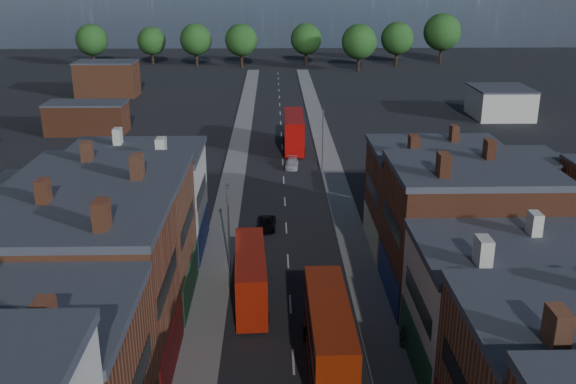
{
  "coord_description": "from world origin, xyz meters",
  "views": [
    {
      "loc": [
        -1.22,
        -21.49,
        25.38
      ],
      "look_at": [
        0.0,
        32.09,
        6.71
      ],
      "focal_mm": 40.0,
      "sensor_mm": 36.0,
      "label": 1
    }
  ],
  "objects_px": {
    "bus_1": "(329,335)",
    "car_2": "(266,224)",
    "bus_0": "(251,276)",
    "car_3": "(292,163)",
    "ped_3": "(402,336)",
    "bus_2": "(294,131)"
  },
  "relations": [
    {
      "from": "car_2",
      "to": "ped_3",
      "type": "bearing_deg",
      "value": -64.31
    },
    {
      "from": "bus_2",
      "to": "car_2",
      "type": "distance_m",
      "value": 31.08
    },
    {
      "from": "bus_1",
      "to": "bus_2",
      "type": "bearing_deg",
      "value": 90.09
    },
    {
      "from": "bus_2",
      "to": "car_3",
      "type": "bearing_deg",
      "value": -92.66
    },
    {
      "from": "bus_0",
      "to": "bus_1",
      "type": "relative_size",
      "value": 0.9
    },
    {
      "from": "bus_0",
      "to": "ped_3",
      "type": "height_order",
      "value": "bus_0"
    },
    {
      "from": "bus_0",
      "to": "car_2",
      "type": "bearing_deg",
      "value": 83.06
    },
    {
      "from": "bus_2",
      "to": "car_2",
      "type": "bearing_deg",
      "value": -96.3
    },
    {
      "from": "bus_1",
      "to": "ped_3",
      "type": "height_order",
      "value": "bus_1"
    },
    {
      "from": "bus_1",
      "to": "bus_2",
      "type": "distance_m",
      "value": 55.63
    },
    {
      "from": "bus_1",
      "to": "ped_3",
      "type": "bearing_deg",
      "value": 24.68
    },
    {
      "from": "car_3",
      "to": "ped_3",
      "type": "distance_m",
      "value": 44.3
    },
    {
      "from": "bus_2",
      "to": "ped_3",
      "type": "bearing_deg",
      "value": -82.86
    },
    {
      "from": "bus_0",
      "to": "bus_1",
      "type": "bearing_deg",
      "value": -62.58
    },
    {
      "from": "car_3",
      "to": "ped_3",
      "type": "bearing_deg",
      "value": -77.28
    },
    {
      "from": "bus_1",
      "to": "car_2",
      "type": "relative_size",
      "value": 2.87
    },
    {
      "from": "car_3",
      "to": "bus_0",
      "type": "bearing_deg",
      "value": -92.42
    },
    {
      "from": "car_2",
      "to": "car_3",
      "type": "distance_m",
      "value": 21.72
    },
    {
      "from": "bus_1",
      "to": "car_2",
      "type": "bearing_deg",
      "value": 99.45
    },
    {
      "from": "car_2",
      "to": "car_3",
      "type": "height_order",
      "value": "car_3"
    },
    {
      "from": "bus_0",
      "to": "ped_3",
      "type": "relative_size",
      "value": 6.04
    },
    {
      "from": "car_2",
      "to": "ped_3",
      "type": "distance_m",
      "value": 24.38
    }
  ]
}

